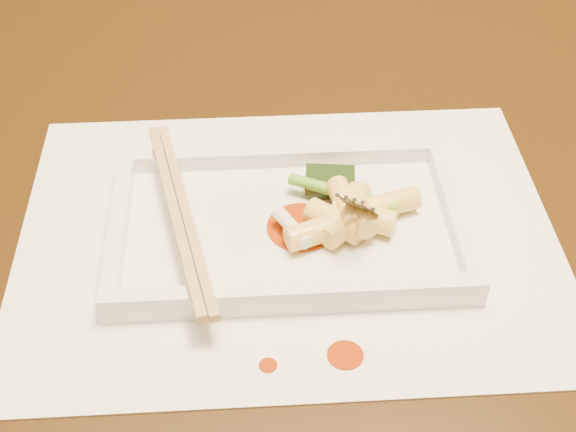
{
  "coord_description": "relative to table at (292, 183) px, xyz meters",
  "views": [
    {
      "loc": [
        -0.04,
        -0.61,
        1.17
      ],
      "look_at": [
        -0.01,
        -0.18,
        0.77
      ],
      "focal_mm": 50.0,
      "sensor_mm": 36.0,
      "label": 1
    }
  ],
  "objects": [
    {
      "name": "sauce_blob_0",
      "position": [
        -0.0,
        -0.18,
        0.11
      ],
      "size": [
        0.05,
        0.05,
        0.0
      ],
      "primitive_type": "cylinder",
      "color": "#992C04",
      "rests_on": "plate_base"
    },
    {
      "name": "plate_rim_right",
      "position": [
        0.11,
        -0.18,
        0.12
      ],
      "size": [
        0.01,
        0.14,
        0.01
      ],
      "primitive_type": "cube",
      "color": "white",
      "rests_on": "plate_base"
    },
    {
      "name": "rice_cake_4",
      "position": [
        0.04,
        -0.18,
        0.12
      ],
      "size": [
        0.05,
        0.04,
        0.02
      ],
      "primitive_type": "cylinder",
      "rotation": [
        1.57,
        0.0,
        1.13
      ],
      "color": "#F8E073",
      "rests_on": "plate_base"
    },
    {
      "name": "rice_cake_2",
      "position": [
        0.04,
        -0.19,
        0.13
      ],
      "size": [
        0.03,
        0.04,
        0.02
      ],
      "primitive_type": "cylinder",
      "rotation": [
        1.57,
        0.0,
        0.26
      ],
      "color": "#F8E073",
      "rests_on": "plate_base"
    },
    {
      "name": "plate_base",
      "position": [
        -0.01,
        -0.18,
        0.11
      ],
      "size": [
        0.26,
        0.16,
        0.01
      ],
      "primitive_type": "cube",
      "color": "white",
      "rests_on": "placemat"
    },
    {
      "name": "chopstick_b",
      "position": [
        -0.09,
        -0.18,
        0.13
      ],
      "size": [
        0.05,
        0.2,
        0.01
      ],
      "primitive_type": "cube",
      "rotation": [
        0.0,
        0.0,
        0.21
      ],
      "color": "tan",
      "rests_on": "plate_rim_near"
    },
    {
      "name": "placemat",
      "position": [
        -0.01,
        -0.18,
        0.1
      ],
      "size": [
        0.4,
        0.3,
        0.0
      ],
      "primitive_type": "cube",
      "color": "white",
      "rests_on": "table"
    },
    {
      "name": "veg_piece",
      "position": [
        0.02,
        -0.14,
        0.12
      ],
      "size": [
        0.04,
        0.03,
        0.01
      ],
      "primitive_type": "cube",
      "rotation": [
        0.0,
        0.0,
        -0.11
      ],
      "color": "black",
      "rests_on": "plate_base"
    },
    {
      "name": "plate_rim_near",
      "position": [
        -0.01,
        -0.25,
        0.12
      ],
      "size": [
        0.26,
        0.01,
        0.01
      ],
      "primitive_type": "cube",
      "color": "white",
      "rests_on": "plate_base"
    },
    {
      "name": "sauce_splatter_b",
      "position": [
        -0.03,
        -0.3,
        0.1
      ],
      "size": [
        0.01,
        0.01,
        0.0
      ],
      "primitive_type": "cylinder",
      "color": "#992C04",
      "rests_on": "placemat"
    },
    {
      "name": "fork",
      "position": [
        0.06,
        -0.16,
        0.18
      ],
      "size": [
        0.09,
        0.1,
        0.14
      ],
      "primitive_type": null,
      "color": "silver",
      "rests_on": "plate_base"
    },
    {
      "name": "rice_cake_3",
      "position": [
        0.04,
        -0.18,
        0.12
      ],
      "size": [
        0.03,
        0.05,
        0.02
      ],
      "primitive_type": "cylinder",
      "rotation": [
        1.57,
        0.0,
        2.92
      ],
      "color": "#F8E073",
      "rests_on": "plate_base"
    },
    {
      "name": "rice_cake_1",
      "position": [
        0.02,
        -0.19,
        0.12
      ],
      "size": [
        0.05,
        0.04,
        0.02
      ],
      "primitive_type": "cylinder",
      "rotation": [
        1.57,
        0.0,
        0.87
      ],
      "color": "#F8E073",
      "rests_on": "plate_base"
    },
    {
      "name": "rice_cake_6",
      "position": [
        0.03,
        -0.19,
        0.12
      ],
      "size": [
        0.04,
        0.04,
        0.02
      ],
      "primitive_type": "cylinder",
      "rotation": [
        1.57,
        0.0,
        2.32
      ],
      "color": "#F8E073",
      "rests_on": "plate_base"
    },
    {
      "name": "plate_rim_far",
      "position": [
        -0.01,
        -0.1,
        0.12
      ],
      "size": [
        0.26,
        0.01,
        0.01
      ],
      "primitive_type": "cube",
      "color": "white",
      "rests_on": "plate_base"
    },
    {
      "name": "scallion_white",
      "position": [
        -0.01,
        -0.19,
        0.12
      ],
      "size": [
        0.03,
        0.04,
        0.01
      ],
      "primitive_type": "cylinder",
      "rotation": [
        1.57,
        0.0,
        0.49
      ],
      "color": "#EAEACC",
      "rests_on": "plate_base"
    },
    {
      "name": "rice_cake_7",
      "position": [
        0.06,
        -0.17,
        0.12
      ],
      "size": [
        0.04,
        0.03,
        0.02
      ],
      "primitive_type": "cylinder",
      "rotation": [
        1.57,
        0.0,
        1.86
      ],
      "color": "#F8E073",
      "rests_on": "plate_base"
    },
    {
      "name": "scallion_green",
      "position": [
        0.03,
        -0.16,
        0.12
      ],
      "size": [
        0.08,
        0.05,
        0.01
      ],
      "primitive_type": "cylinder",
      "rotation": [
        1.57,
        0.0,
        1.11
      ],
      "color": "#449E19",
      "rests_on": "plate_base"
    },
    {
      "name": "plate_rim_left",
      "position": [
        -0.14,
        -0.18,
        0.12
      ],
      "size": [
        0.01,
        0.14,
        0.01
      ],
      "primitive_type": "cube",
      "color": "white",
      "rests_on": "plate_base"
    },
    {
      "name": "table",
      "position": [
        0.0,
        0.0,
        0.0
      ],
      "size": [
        1.4,
        0.9,
        0.75
      ],
      "color": "black",
      "rests_on": "ground"
    },
    {
      "name": "rice_cake_0",
      "position": [
        0.0,
        -0.2,
        0.12
      ],
      "size": [
        0.05,
        0.03,
        0.02
      ],
      "primitive_type": "cylinder",
      "rotation": [
        1.57,
        0.0,
        1.92
      ],
      "color": "#F8E073",
      "rests_on": "plate_base"
    },
    {
      "name": "chopstick_a",
      "position": [
        -0.1,
        -0.18,
        0.13
      ],
      "size": [
        0.05,
        0.2,
        0.01
      ],
      "primitive_type": "cube",
      "rotation": [
        0.0,
        0.0,
        0.21
      ],
      "color": "tan",
      "rests_on": "plate_rim_near"
    },
    {
      "name": "rice_cake_5",
      "position": [
        0.03,
        -0.18,
        0.13
      ],
      "size": [
        0.02,
        0.05,
        0.02
      ],
      "primitive_type": "cylinder",
      "rotation": [
        1.57,
        0.0,
        0.17
      ],
      "color": "#F8E073",
      "rests_on": "plate_base"
    },
    {
      "name": "sauce_splatter_a",
      "position": [
        0.02,
        -0.29,
        0.1
      ],
      "size": [
        0.02,
        0.02,
        0.0
      ],
      "primitive_type": "cylinder",
      "color": "#992C04",
      "rests_on": "placemat"
    }
  ]
}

